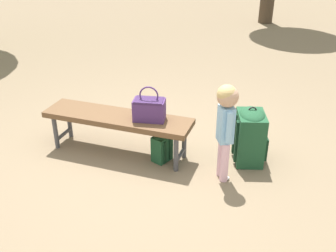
{
  "coord_description": "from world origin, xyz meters",
  "views": [
    {
      "loc": [
        0.75,
        -3.47,
        2.26
      ],
      "look_at": [
        0.19,
        -0.03,
        0.45
      ],
      "focal_mm": 42.12,
      "sensor_mm": 36.0,
      "label": 1
    }
  ],
  "objects_px": {
    "handbag": "(149,109)",
    "child_standing": "(226,118)",
    "backpack_small": "(162,147)",
    "park_bench": "(118,120)",
    "backpack_large": "(250,134)"
  },
  "relations": [
    {
      "from": "backpack_large",
      "to": "park_bench",
      "type": "bearing_deg",
      "value": -177.65
    },
    {
      "from": "park_bench",
      "to": "child_standing",
      "type": "distance_m",
      "value": 1.2
    },
    {
      "from": "handbag",
      "to": "backpack_small",
      "type": "relative_size",
      "value": 1.11
    },
    {
      "from": "child_standing",
      "to": "backpack_small",
      "type": "xyz_separation_m",
      "value": [
        -0.64,
        0.22,
        -0.49
      ]
    },
    {
      "from": "park_bench",
      "to": "backpack_large",
      "type": "relative_size",
      "value": 2.63
    },
    {
      "from": "park_bench",
      "to": "handbag",
      "type": "distance_m",
      "value": 0.4
    },
    {
      "from": "park_bench",
      "to": "backpack_large",
      "type": "distance_m",
      "value": 1.4
    },
    {
      "from": "handbag",
      "to": "child_standing",
      "type": "relative_size",
      "value": 0.37
    },
    {
      "from": "park_bench",
      "to": "child_standing",
      "type": "relative_size",
      "value": 1.67
    },
    {
      "from": "handbag",
      "to": "backpack_small",
      "type": "bearing_deg",
      "value": -16.47
    },
    {
      "from": "park_bench",
      "to": "backpack_large",
      "type": "height_order",
      "value": "backpack_large"
    },
    {
      "from": "backpack_large",
      "to": "child_standing",
      "type": "bearing_deg",
      "value": -125.34
    },
    {
      "from": "backpack_small",
      "to": "handbag",
      "type": "bearing_deg",
      "value": 163.53
    },
    {
      "from": "park_bench",
      "to": "backpack_small",
      "type": "xyz_separation_m",
      "value": [
        0.49,
        -0.09,
        -0.23
      ]
    },
    {
      "from": "handbag",
      "to": "backpack_large",
      "type": "height_order",
      "value": "handbag"
    }
  ]
}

